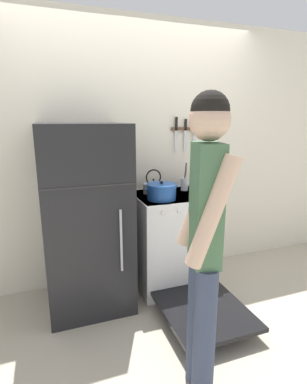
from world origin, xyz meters
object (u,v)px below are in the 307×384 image
tea_kettle (154,186)px  utensil_jar (184,183)px  refrigerator (86,218)px  stove_range (174,242)px  dutch_oven_pot (161,191)px  person (205,237)px

tea_kettle → utensil_jar: utensil_jar is taller
refrigerator → stove_range: 0.89m
dutch_oven_pot → tea_kettle: size_ratio=1.23×
utensil_jar → person: (-0.52, -1.34, 0.01)m
utensil_jar → person: size_ratio=0.16×
dutch_oven_pot → tea_kettle: bearing=87.0°
refrigerator → person: (0.49, -1.17, 0.21)m
person → tea_kettle: bearing=7.5°
stove_range → person: (-0.33, -1.17, 0.55)m
utensil_jar → dutch_oven_pot: bearing=-144.1°
refrigerator → stove_range: (0.82, 0.01, -0.34)m
dutch_oven_pot → person: size_ratio=0.18×
refrigerator → utensil_jar: size_ratio=5.67×
dutch_oven_pot → utensil_jar: size_ratio=1.12×
stove_range → tea_kettle: 0.57m
refrigerator → stove_range: refrigerator is taller
utensil_jar → tea_kettle: bearing=-179.0°
stove_range → utensil_jar: 0.59m
person → dutch_oven_pot: bearing=6.5°
tea_kettle → utensil_jar: 0.33m
stove_range → person: bearing=-105.9°
person → stove_range: bearing=-0.5°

